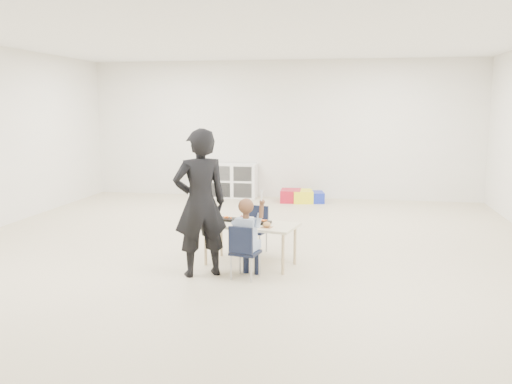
% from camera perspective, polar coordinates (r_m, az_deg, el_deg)
% --- Properties ---
extents(room, '(9.00, 9.02, 2.80)m').
position_cam_1_polar(room, '(6.73, -2.00, 4.96)').
color(room, beige).
rests_on(room, ground).
extents(table, '(1.19, 0.77, 0.50)m').
position_cam_1_polar(table, '(6.47, -0.60, -5.47)').
color(table, beige).
rests_on(table, ground).
extents(chair_near, '(0.34, 0.33, 0.60)m').
position_cam_1_polar(chair_near, '(5.97, -1.13, -6.28)').
color(chair_near, black).
rests_on(chair_near, ground).
extents(chair_far, '(0.34, 0.33, 0.60)m').
position_cam_1_polar(chair_far, '(6.96, -0.15, -4.05)').
color(chair_far, black).
rests_on(chair_far, ground).
extents(child, '(0.48, 0.48, 0.95)m').
position_cam_1_polar(child, '(5.92, -1.13, -4.66)').
color(child, '#A6BDE1').
rests_on(child, chair_near).
extents(lunch_tray_near, '(0.25, 0.20, 0.03)m').
position_cam_1_polar(lunch_tray_near, '(6.40, 0.52, -3.23)').
color(lunch_tray_near, black).
rests_on(lunch_tray_near, table).
extents(lunch_tray_far, '(0.25, 0.20, 0.03)m').
position_cam_1_polar(lunch_tray_far, '(6.59, -2.93, -2.89)').
color(lunch_tray_far, black).
rests_on(lunch_tray_far, table).
extents(milk_carton, '(0.08, 0.08, 0.10)m').
position_cam_1_polar(milk_carton, '(6.28, -0.57, -3.15)').
color(milk_carton, white).
rests_on(milk_carton, table).
extents(bread_roll, '(0.09, 0.09, 0.07)m').
position_cam_1_polar(bread_roll, '(6.21, 1.14, -3.45)').
color(bread_roll, tan).
rests_on(bread_roll, table).
extents(apple_near, '(0.07, 0.07, 0.07)m').
position_cam_1_polar(apple_near, '(6.52, -1.51, -2.81)').
color(apple_near, maroon).
rests_on(apple_near, table).
extents(apple_far, '(0.07, 0.07, 0.07)m').
position_cam_1_polar(apple_far, '(6.59, -5.05, -2.72)').
color(apple_far, maroon).
rests_on(apple_far, table).
extents(cubby_shelf, '(1.40, 0.40, 0.70)m').
position_cam_1_polar(cubby_shelf, '(11.26, -3.48, 1.22)').
color(cubby_shelf, white).
rests_on(cubby_shelf, ground).
extents(adult, '(0.71, 0.64, 1.64)m').
position_cam_1_polar(adult, '(5.99, -5.90, -1.17)').
color(adult, black).
rests_on(adult, ground).
extents(bin_red, '(0.41, 0.51, 0.24)m').
position_cam_1_polar(bin_red, '(10.75, 3.68, -0.39)').
color(bin_red, '#B01128').
rests_on(bin_red, ground).
extents(bin_yellow, '(0.46, 0.55, 0.24)m').
position_cam_1_polar(bin_yellow, '(10.72, 4.92, -0.44)').
color(bin_yellow, yellow).
rests_on(bin_yellow, ground).
extents(bin_blue, '(0.41, 0.48, 0.21)m').
position_cam_1_polar(bin_blue, '(10.72, 6.22, -0.54)').
color(bin_blue, '#1628A6').
rests_on(bin_blue, ground).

